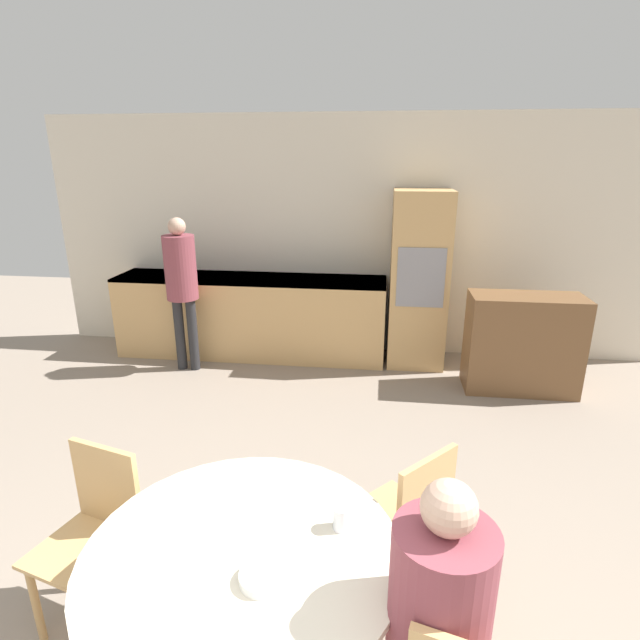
% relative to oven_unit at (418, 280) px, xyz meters
% --- Properties ---
extents(wall_back, '(6.81, 0.05, 2.60)m').
position_rel_oven_unit_xyz_m(wall_back, '(-0.76, 0.34, 0.38)').
color(wall_back, silver).
rests_on(wall_back, ground_plane).
extents(kitchen_counter, '(2.98, 0.60, 0.90)m').
position_rel_oven_unit_xyz_m(kitchen_counter, '(-1.82, -0.01, -0.46)').
color(kitchen_counter, tan).
rests_on(kitchen_counter, ground_plane).
extents(oven_unit, '(0.59, 0.59, 1.84)m').
position_rel_oven_unit_xyz_m(oven_unit, '(0.00, 0.00, 0.00)').
color(oven_unit, tan).
rests_on(oven_unit, ground_plane).
extents(sideboard, '(1.03, 0.45, 0.94)m').
position_rel_oven_unit_xyz_m(sideboard, '(0.97, -0.57, -0.45)').
color(sideboard, brown).
rests_on(sideboard, ground_plane).
extents(dining_table, '(1.20, 1.20, 0.75)m').
position_rel_oven_unit_xyz_m(dining_table, '(-0.87, -3.74, -0.38)').
color(dining_table, brown).
rests_on(dining_table, ground_plane).
extents(chair_far_left, '(0.49, 0.49, 0.88)m').
position_rel_oven_unit_xyz_m(chair_far_left, '(-1.68, -3.43, -0.42)').
color(chair_far_left, tan).
rests_on(chair_far_left, ground_plane).
extents(chair_far_right, '(0.57, 0.57, 0.88)m').
position_rel_oven_unit_xyz_m(chair_far_right, '(-0.21, -3.17, -0.42)').
color(chair_far_right, tan).
rests_on(chair_far_right, ground_plane).
extents(person_seated, '(0.33, 0.40, 1.25)m').
position_rel_oven_unit_xyz_m(person_seated, '(-0.16, -3.95, -0.20)').
color(person_seated, '#262628').
rests_on(person_seated, ground_plane).
extents(person_standing, '(0.32, 0.32, 1.59)m').
position_rel_oven_unit_xyz_m(person_standing, '(-2.39, -0.50, 0.07)').
color(person_standing, '#262628').
rests_on(person_standing, ground_plane).
extents(cup, '(0.07, 0.07, 0.10)m').
position_rel_oven_unit_xyz_m(cup, '(-0.51, -3.58, -0.12)').
color(cup, silver).
rests_on(cup, dining_table).
extents(bowl_near, '(0.16, 0.16, 0.04)m').
position_rel_oven_unit_xyz_m(bowl_near, '(-0.76, -3.87, -0.15)').
color(bowl_near, white).
rests_on(bowl_near, dining_table).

